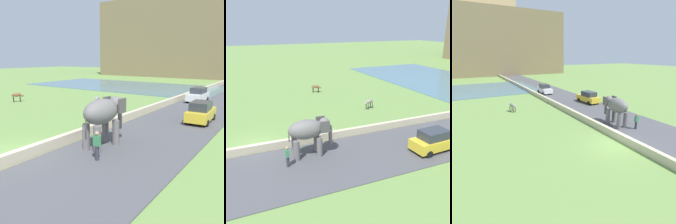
# 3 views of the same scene
# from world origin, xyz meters

# --- Properties ---
(ground_plane) EXTENTS (220.00, 220.00, 0.00)m
(ground_plane) POSITION_xyz_m (0.00, 0.00, 0.00)
(ground_plane) COLOR #6B8E47
(barrier_wall) EXTENTS (0.40, 110.00, 0.67)m
(barrier_wall) POSITION_xyz_m (1.20, 18.00, 0.34)
(barrier_wall) COLOR beige
(barrier_wall) RESTS_ON ground
(lake) EXTENTS (36.00, 18.00, 0.08)m
(lake) POSITION_xyz_m (-14.00, 33.27, 0.04)
(lake) COLOR slate
(lake) RESTS_ON ground
(elephant) EXTENTS (1.52, 3.49, 2.99)m
(elephant) POSITION_xyz_m (3.44, 3.57, 2.04)
(elephant) COLOR slate
(elephant) RESTS_ON ground
(person_beside_elephant) EXTENTS (0.36, 0.22, 1.63)m
(person_beside_elephant) POSITION_xyz_m (4.45, 1.60, 0.87)
(person_beside_elephant) COLOR #33333D
(person_beside_elephant) RESTS_ON ground
(car_yellow) EXTENTS (1.93, 4.07, 1.80)m
(car_yellow) POSITION_xyz_m (6.58, 12.93, 0.90)
(car_yellow) COLOR gold
(car_yellow) RESTS_ON ground
(cow_brown) EXTENTS (0.96, 1.38, 1.15)m
(cow_brown) POSITION_xyz_m (-14.93, 10.38, 0.84)
(cow_brown) COLOR brown
(cow_brown) RESTS_ON ground
(cow_grey) EXTENTS (0.77, 1.42, 1.15)m
(cow_grey) POSITION_xyz_m (-4.97, 13.64, 0.84)
(cow_grey) COLOR gray
(cow_grey) RESTS_ON ground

